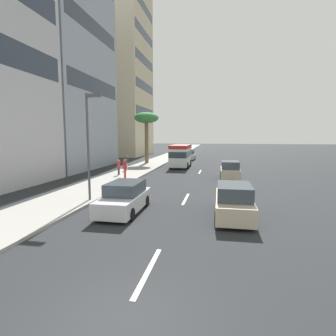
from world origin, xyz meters
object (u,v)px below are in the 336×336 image
object	(u,v)px
car_fourth	(230,171)
pedestrian_mid_block	(127,162)
car_fifth	(125,198)
minibus_lead	(181,155)
pedestrian_near_lamp	(125,168)
pedestrian_by_tree	(119,167)
car_third	(234,202)
car_second	(189,155)
street_lamp	(89,135)
palm_tree	(146,120)

from	to	relation	value
car_fourth	pedestrian_mid_block	distance (m)	11.94
car_fifth	minibus_lead	bearing A→B (deg)	179.67
pedestrian_near_lamp	pedestrian_mid_block	xyz separation A→B (m)	(5.72, 1.79, -0.06)
pedestrian_near_lamp	pedestrian_by_tree	bearing A→B (deg)	164.31
minibus_lead	car_fourth	world-z (taller)	minibus_lead
car_third	car_fourth	distance (m)	12.47
pedestrian_by_tree	pedestrian_near_lamp	bearing A→B (deg)	-135.72
car_fourth	pedestrian_mid_block	world-z (taller)	pedestrian_mid_block
car_second	pedestrian_by_tree	distance (m)	20.66
pedestrian_mid_block	pedestrian_by_tree	world-z (taller)	pedestrian_mid_block
car_second	street_lamp	distance (m)	30.93
car_second	car_third	distance (m)	32.78
car_fourth	car_fifth	size ratio (longest dim) A/B	0.90
car_second	pedestrian_near_lamp	world-z (taller)	pedestrian_near_lamp
car_third	street_lamp	xyz separation A→B (m)	(1.68, 8.56, 3.38)
car_third	palm_tree	distance (m)	27.59
pedestrian_near_lamp	palm_tree	world-z (taller)	palm_tree
car_fourth	palm_tree	world-z (taller)	palm_tree
minibus_lead	pedestrian_near_lamp	distance (m)	11.85
car_fourth	street_lamp	size ratio (longest dim) A/B	0.64
car_second	car_fourth	size ratio (longest dim) A/B	0.99
car_third	pedestrian_near_lamp	distance (m)	13.87
minibus_lead	pedestrian_by_tree	world-z (taller)	minibus_lead
minibus_lead	pedestrian_near_lamp	size ratio (longest dim) A/B	3.47
minibus_lead	pedestrian_by_tree	distance (m)	10.54
palm_tree	pedestrian_by_tree	bearing A→B (deg)	-178.37
car_fifth	street_lamp	size ratio (longest dim) A/B	0.70
car_fourth	pedestrian_mid_block	bearing A→B (deg)	73.02
minibus_lead	car_third	xyz separation A→B (m)	(-21.48, -5.65, -0.78)
car_third	pedestrian_by_tree	distance (m)	16.28
minibus_lead	pedestrian_mid_block	distance (m)	7.80
pedestrian_by_tree	street_lamp	xyz separation A→B (m)	(-10.57, -2.16, 3.19)
car_fifth	pedestrian_by_tree	world-z (taller)	pedestrian_by_tree
pedestrian_by_tree	minibus_lead	bearing A→B (deg)	-18.69
car_second	car_fourth	bearing A→B (deg)	16.73
car_fourth	car_fifth	distance (m)	13.92
minibus_lead	street_lamp	xyz separation A→B (m)	(-19.80, 2.91, 2.60)
car_fifth	pedestrian_mid_block	size ratio (longest dim) A/B	2.69
car_third	palm_tree	world-z (taller)	palm_tree
car_second	palm_tree	world-z (taller)	palm_tree
car_fifth	pedestrian_by_tree	size ratio (longest dim) A/B	2.95
pedestrian_mid_block	minibus_lead	bearing A→B (deg)	-93.32
pedestrian_by_tree	street_lamp	world-z (taller)	street_lamp
minibus_lead	street_lamp	bearing A→B (deg)	-8.37
palm_tree	pedestrian_mid_block	bearing A→B (deg)	179.57
pedestrian_by_tree	palm_tree	bearing A→B (deg)	11.72
car_fifth	pedestrian_mid_block	bearing A→B (deg)	-161.49
car_fourth	pedestrian_by_tree	size ratio (longest dim) A/B	2.66
pedestrian_by_tree	palm_tree	world-z (taller)	palm_tree
minibus_lead	car_second	bearing A→B (deg)	-179.87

